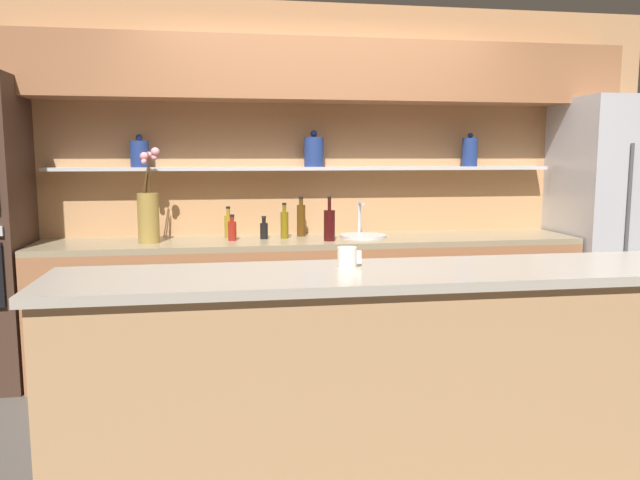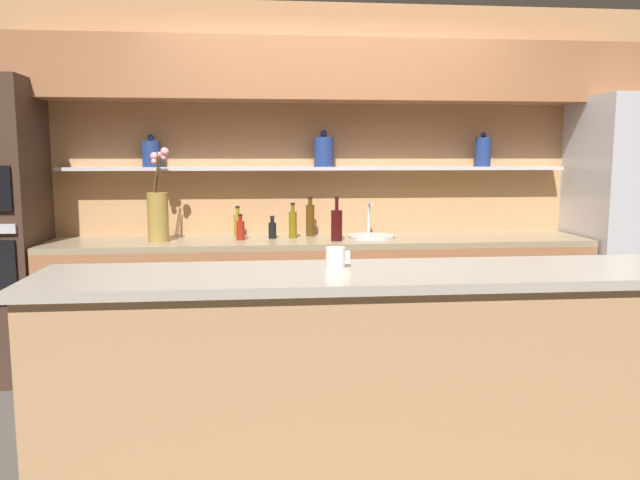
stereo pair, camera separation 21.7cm
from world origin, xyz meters
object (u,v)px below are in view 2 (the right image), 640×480
sink_fixture (371,235)px  bottle_oil_4 (293,224)px  refrigerator (631,230)px  bottle_sauce_0 (272,229)px  bottle_spirit_1 (310,219)px  bottle_sauce_3 (240,229)px  bottle_oil_5 (238,225)px  coffee_mug (336,257)px  bottle_wine_2 (337,225)px  flower_vase (158,212)px

sink_fixture → bottle_oil_4: 0.57m
refrigerator → bottle_sauce_0: 2.64m
bottle_spirit_1 → refrigerator: bearing=-4.5°
bottle_sauce_3 → bottle_oil_5: bottle_oil_5 is taller
bottle_sauce_0 → coffee_mug: coffee_mug is taller
refrigerator → bottle_wine_2: 2.20m
sink_fixture → coffee_mug: size_ratio=3.16×
bottle_oil_4 → coffee_mug: (0.08, -1.75, 0.04)m
bottle_oil_4 → flower_vase: bearing=-174.8°
bottle_sauce_3 → coffee_mug: (0.45, -1.69, 0.07)m
refrigerator → bottle_spirit_1: 2.37m
bottle_sauce_3 → sink_fixture: bearing=1.2°
flower_vase → bottle_wine_2: bearing=-4.6°
bottle_sauce_0 → bottle_spirit_1: size_ratio=0.56×
sink_fixture → bottle_sauce_3: size_ratio=1.83×
flower_vase → bottle_sauce_0: size_ratio=3.96×
bottle_oil_5 → coffee_mug: bottle_oil_5 is taller
flower_vase → bottle_spirit_1: size_ratio=2.22×
bottle_oil_5 → bottle_wine_2: bearing=-22.1°
bottle_sauce_0 → bottle_oil_4: (0.15, 0.00, 0.04)m
flower_vase → bottle_spirit_1: (1.05, 0.18, -0.08)m
sink_fixture → flower_vase: bearing=-178.3°
bottle_oil_5 → bottle_spirit_1: bearing=0.2°
refrigerator → sink_fixture: bearing=178.6°
coffee_mug → bottle_wine_2: bearing=82.5°
refrigerator → bottle_spirit_1: refrigerator is taller
sink_fixture → bottle_sauce_0: (-0.70, 0.04, 0.04)m
refrigerator → coffee_mug: bearing=-145.3°
bottle_oil_4 → bottle_wine_2: bearing=-31.7°
refrigerator → bottle_sauce_0: refrigerator is taller
bottle_sauce_0 → bottle_oil_5: (-0.24, 0.10, 0.02)m
bottle_oil_4 → sink_fixture: bearing=-4.0°
bottle_oil_4 → refrigerator: bearing=-2.0°
bottle_spirit_1 → coffee_mug: 1.85m
refrigerator → bottle_oil_5: 2.88m
bottle_wine_2 → refrigerator: bearing=2.4°
flower_vase → coffee_mug: size_ratio=6.08×
bottle_oil_4 → coffee_mug: bearing=-87.3°
flower_vase → bottle_sauce_3: flower_vase is taller
bottle_spirit_1 → coffee_mug: bottle_spirit_1 is taller
bottle_sauce_0 → bottle_wine_2: (0.44, -0.18, 0.05)m
refrigerator → bottle_sauce_3: bearing=179.4°
coffee_mug → bottle_sauce_0: bearing=97.4°
bottle_spirit_1 → sink_fixture: bearing=-18.0°
flower_vase → sink_fixture: size_ratio=1.92×
bottle_oil_5 → bottle_sauce_0: bearing=-22.2°
bottle_sauce_3 → coffee_mug: bearing=-75.1°
bottle_spirit_1 → bottle_oil_4: 0.17m
refrigerator → bottle_spirit_1: bearing=175.5°
bottle_spirit_1 → bottle_oil_4: size_ratio=1.14×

